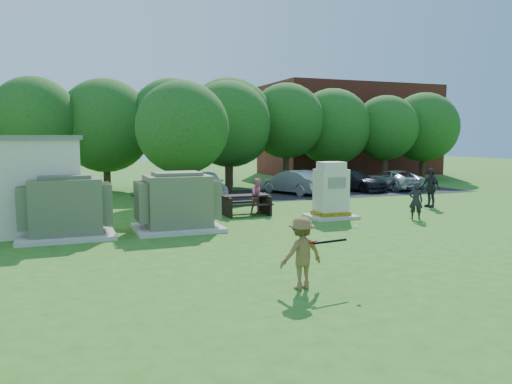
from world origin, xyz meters
name	(u,v)px	position (x,y,z in m)	size (l,w,h in m)	color
ground	(305,250)	(0.00, 0.00, 0.00)	(120.00, 120.00, 0.00)	#2D6619
brick_building	(349,130)	(18.00, 27.00, 4.00)	(15.00, 8.00, 8.00)	maroon
parking_strip	(308,193)	(7.00, 13.50, 0.01)	(20.00, 6.00, 0.01)	#232326
transformer_left	(66,208)	(-6.50, 4.50, 0.97)	(3.00, 2.40, 2.07)	beige
transformer_right	(177,203)	(-2.80, 4.50, 0.97)	(3.00, 2.40, 2.07)	beige
generator_cabinet	(331,194)	(3.62, 4.88, 1.01)	(1.89, 1.55, 2.30)	beige
picnic_table	(245,202)	(0.65, 6.93, 0.54)	(2.01, 1.51, 0.86)	black
batter	(301,253)	(-1.79, -3.37, 0.78)	(1.01, 0.58, 1.57)	brown
person_by_generator	(416,201)	(6.67, 3.39, 0.75)	(0.54, 0.36, 1.49)	black
person_at_picnic	(258,196)	(1.33, 7.18, 0.76)	(0.74, 0.57, 1.52)	pink
person_walking_right	(430,188)	(9.61, 6.01, 0.93)	(1.09, 0.45, 1.86)	#27272D
car_white	(206,184)	(0.79, 13.78, 0.74)	(1.75, 4.34, 1.48)	white
car_silver_a	(292,182)	(5.99, 13.61, 0.70)	(1.48, 4.25, 1.40)	#A6A5AA
car_dark	(353,180)	(10.27, 13.82, 0.65)	(1.82, 4.48, 1.30)	black
car_silver_b	(392,180)	(13.07, 13.66, 0.62)	(2.04, 4.43, 1.23)	silver
batting_equipment	(331,239)	(-1.16, -3.53, 1.07)	(1.24, 0.18, 0.33)	black
tree_row	(200,124)	(1.75, 18.50, 4.15)	(41.30, 13.30, 7.30)	#47301E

